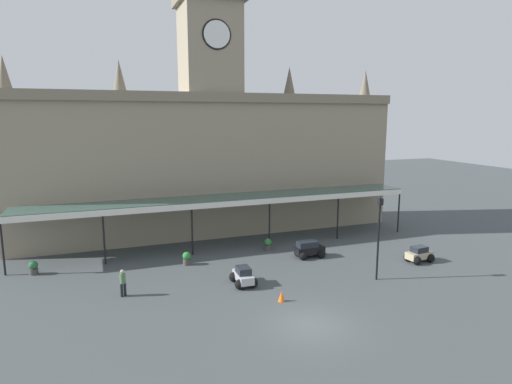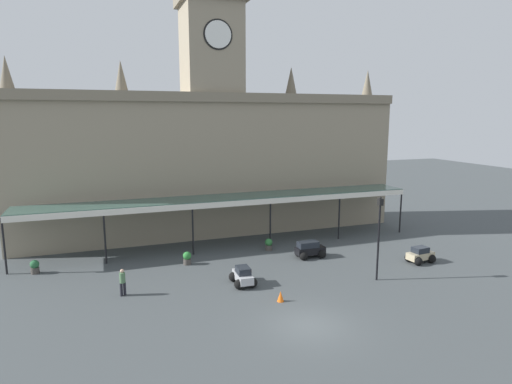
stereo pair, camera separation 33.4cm
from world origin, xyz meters
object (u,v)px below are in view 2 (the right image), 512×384
(car_silver_sedan, at_px, (243,277))
(car_black_estate, at_px, (310,250))
(planter_near_kerb, at_px, (269,244))
(planter_by_canopy, at_px, (187,258))
(traffic_cone, at_px, (281,296))
(planter_forecourt_centre, at_px, (35,267))
(victorian_lamppost, at_px, (379,230))
(car_beige_sedan, at_px, (420,256))
(pedestrian_near_entrance, at_px, (123,281))

(car_silver_sedan, bearing_deg, car_black_estate, 28.06)
(planter_near_kerb, bearing_deg, planter_by_canopy, -170.09)
(traffic_cone, bearing_deg, planter_near_kerb, 72.80)
(traffic_cone, height_order, planter_forecourt_centre, planter_forecourt_centre)
(victorian_lamppost, xyz_separation_m, traffic_cone, (-7.30, -0.99, -3.12))
(traffic_cone, height_order, planter_near_kerb, planter_near_kerb)
(car_beige_sedan, height_order, victorian_lamppost, victorian_lamppost)
(car_silver_sedan, xyz_separation_m, pedestrian_near_entrance, (-7.36, 0.77, 0.41))
(car_silver_sedan, height_order, victorian_lamppost, victorian_lamppost)
(traffic_cone, distance_m, planter_by_canopy, 9.12)
(pedestrian_near_entrance, relative_size, traffic_cone, 2.65)
(pedestrian_near_entrance, bearing_deg, car_beige_sedan, -2.97)
(traffic_cone, bearing_deg, planter_by_canopy, 115.52)
(car_beige_sedan, xyz_separation_m, pedestrian_near_entrance, (-21.05, 1.09, 0.41))
(planter_forecourt_centre, bearing_deg, car_black_estate, -9.48)
(victorian_lamppost, bearing_deg, traffic_cone, -172.27)
(planter_near_kerb, bearing_deg, car_beige_sedan, -34.55)
(traffic_cone, distance_m, planter_near_kerb, 9.87)
(car_silver_sedan, xyz_separation_m, car_beige_sedan, (13.69, -0.32, 0.00))
(car_black_estate, bearing_deg, victorian_lamppost, -69.89)
(traffic_cone, bearing_deg, pedestrian_near_entrance, 155.24)
(car_beige_sedan, relative_size, planter_by_canopy, 2.22)
(car_silver_sedan, height_order, traffic_cone, car_silver_sedan)
(planter_near_kerb, xyz_separation_m, planter_by_canopy, (-6.85, -1.20, 0.00))
(car_beige_sedan, xyz_separation_m, planter_near_kerb, (-9.50, 6.54, -0.01))
(car_beige_sedan, height_order, planter_forecourt_centre, car_beige_sedan)
(car_black_estate, bearing_deg, car_silver_sedan, -151.94)
(car_beige_sedan, bearing_deg, pedestrian_near_entrance, 177.03)
(planter_forecourt_centre, relative_size, planter_by_canopy, 1.00)
(car_black_estate, bearing_deg, planter_by_canopy, 170.35)
(car_silver_sedan, relative_size, planter_forecourt_centre, 2.16)
(pedestrian_near_entrance, height_order, planter_near_kerb, pedestrian_near_entrance)
(planter_near_kerb, relative_size, planter_by_canopy, 1.00)
(car_black_estate, distance_m, planter_near_kerb, 3.59)
(pedestrian_near_entrance, distance_m, traffic_cone, 9.53)
(pedestrian_near_entrance, xyz_separation_m, planter_near_kerb, (11.55, 5.45, -0.42))
(car_black_estate, height_order, car_beige_sedan, car_black_estate)
(victorian_lamppost, distance_m, planter_near_kerb, 9.96)
(car_black_estate, relative_size, planter_near_kerb, 2.35)
(car_silver_sedan, height_order, planter_near_kerb, car_silver_sedan)
(traffic_cone, height_order, planter_by_canopy, planter_by_canopy)
(planter_near_kerb, bearing_deg, pedestrian_near_entrance, -154.75)
(pedestrian_near_entrance, distance_m, planter_forecourt_centre, 8.12)
(car_silver_sedan, xyz_separation_m, planter_forecourt_centre, (-12.88, 6.70, -0.01))
(car_black_estate, bearing_deg, planter_forecourt_centre, 170.52)
(planter_forecourt_centre, bearing_deg, victorian_lamppost, -22.57)
(victorian_lamppost, bearing_deg, planter_forecourt_centre, 157.43)
(pedestrian_near_entrance, bearing_deg, traffic_cone, -24.76)
(pedestrian_near_entrance, relative_size, planter_by_canopy, 1.74)
(car_silver_sedan, relative_size, planter_near_kerb, 2.16)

